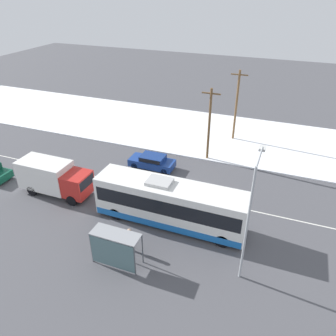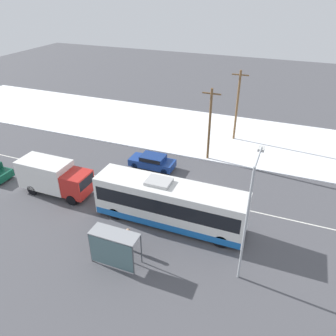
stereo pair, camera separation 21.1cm
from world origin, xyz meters
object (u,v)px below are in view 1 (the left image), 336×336
(streetlamp, at_px, (251,206))
(city_bus, at_px, (170,204))
(bus_shelter, at_px, (114,245))
(pedestrian_at_stop, at_px, (130,237))
(utility_pole_roadside, at_px, (209,124))
(box_truck, at_px, (54,177))
(utility_pole_snowlot, at_px, (236,105))
(sedan_car, at_px, (152,161))

(streetlamp, bearing_deg, city_bus, 154.81)
(bus_shelter, distance_m, streetlamp, 8.69)
(city_bus, relative_size, pedestrian_at_stop, 6.17)
(city_bus, relative_size, streetlamp, 1.43)
(utility_pole_roadside, bearing_deg, pedestrian_at_stop, -95.45)
(box_truck, xyz_separation_m, utility_pole_roadside, (10.52, 10.70, 2.26))
(box_truck, xyz_separation_m, pedestrian_at_stop, (9.13, -3.90, -0.49))
(utility_pole_snowlot, bearing_deg, sedan_car, -122.37)
(city_bus, bearing_deg, box_truck, 179.15)
(box_truck, relative_size, sedan_car, 1.43)
(utility_pole_roadside, bearing_deg, city_bus, -89.55)
(bus_shelter, bearing_deg, streetlamp, 18.29)
(streetlamp, bearing_deg, sedan_car, 136.62)
(city_bus, distance_m, bus_shelter, 5.57)
(city_bus, height_order, bus_shelter, city_bus)
(pedestrian_at_stop, height_order, bus_shelter, bus_shelter)
(box_truck, height_order, utility_pole_roadside, utility_pole_roadside)
(city_bus, distance_m, box_truck, 10.61)
(box_truck, xyz_separation_m, streetlamp, (16.50, -2.93, 3.39))
(sedan_car, relative_size, utility_pole_roadside, 0.60)
(pedestrian_at_stop, bearing_deg, utility_pole_roadside, 84.55)
(streetlamp, distance_m, utility_pole_snowlot, 19.90)
(utility_pole_snowlot, bearing_deg, bus_shelter, -98.19)
(city_bus, distance_m, sedan_car, 8.53)
(utility_pole_snowlot, bearing_deg, pedestrian_at_stop, -98.11)
(city_bus, bearing_deg, bus_shelter, -108.10)
(pedestrian_at_stop, bearing_deg, sedan_car, 105.94)
(pedestrian_at_stop, relative_size, utility_pole_roadside, 0.25)
(pedestrian_at_stop, bearing_deg, utility_pole_snowlot, 81.89)
(bus_shelter, xyz_separation_m, utility_pole_snowlot, (3.15, 21.89, 2.46))
(city_bus, height_order, streetlamp, streetlamp)
(box_truck, xyz_separation_m, sedan_car, (6.02, 6.97, -0.86))
(box_truck, height_order, sedan_car, box_truck)
(pedestrian_at_stop, distance_m, streetlamp, 8.38)
(pedestrian_at_stop, xyz_separation_m, bus_shelter, (-0.25, -1.55, 0.56))
(utility_pole_roadside, bearing_deg, box_truck, -134.50)
(box_truck, bearing_deg, utility_pole_roadside, 45.50)
(pedestrian_at_stop, bearing_deg, city_bus, 68.46)
(utility_pole_roadside, bearing_deg, streetlamp, -66.33)
(box_truck, height_order, utility_pole_snowlot, utility_pole_snowlot)
(city_bus, xyz_separation_m, utility_pole_roadside, (-0.08, 10.86, 2.13))
(sedan_car, xyz_separation_m, streetlamp, (10.48, -9.90, 4.25))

